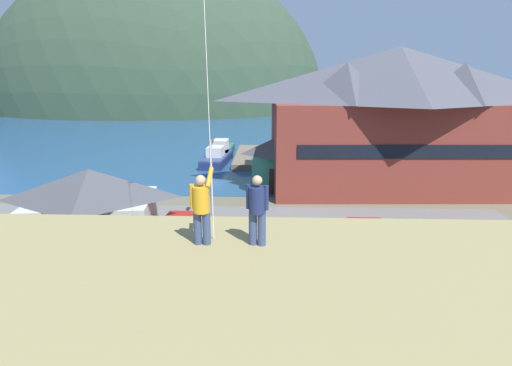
% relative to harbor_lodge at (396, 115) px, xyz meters
% --- Properties ---
extents(ground_plane, '(600.00, 600.00, 0.00)m').
position_rel_harbor_lodge_xyz_m(ground_plane, '(-13.59, -21.45, -6.76)').
color(ground_plane, '#66604C').
extents(parking_lot_pad, '(40.00, 20.00, 0.10)m').
position_rel_harbor_lodge_xyz_m(parking_lot_pad, '(-13.59, -16.45, -6.71)').
color(parking_lot_pad, slate).
rests_on(parking_lot_pad, ground).
extents(bay_water, '(360.00, 84.00, 0.03)m').
position_rel_harbor_lodge_xyz_m(bay_water, '(-13.59, 38.55, -6.74)').
color(bay_water, navy).
rests_on(bay_water, ground).
extents(far_hill_west_ridge, '(99.30, 65.45, 48.82)m').
position_rel_harbor_lodge_xyz_m(far_hill_west_ridge, '(-51.64, 90.78, -6.76)').
color(far_hill_west_ridge, '#334733').
rests_on(far_hill_west_ridge, ground).
extents(far_hill_east_peak, '(96.04, 73.88, 83.15)m').
position_rel_harbor_lodge_xyz_m(far_hill_east_peak, '(-44.51, 88.71, -6.76)').
color(far_hill_east_peak, '#334733').
rests_on(far_hill_east_peak, ground).
extents(harbor_lodge, '(23.63, 12.34, 12.66)m').
position_rel_harbor_lodge_xyz_m(harbor_lodge, '(0.00, 0.00, 0.00)').
color(harbor_lodge, brown).
rests_on(harbor_lodge, ground).
extents(storage_shed_near_lot, '(8.25, 6.53, 5.06)m').
position_rel_harbor_lodge_xyz_m(storage_shed_near_lot, '(-21.85, -15.09, -4.13)').
color(storage_shed_near_lot, beige).
rests_on(storage_shed_near_lot, ground).
extents(storage_shed_waterside, '(4.65, 4.76, 4.67)m').
position_rel_harbor_lodge_xyz_m(storage_shed_waterside, '(-10.88, -0.38, -4.34)').
color(storage_shed_waterside, '#338475').
rests_on(storage_shed_waterside, ground).
extents(wharf_dock, '(3.20, 12.81, 0.70)m').
position_rel_harbor_lodge_xyz_m(wharf_dock, '(-13.90, 12.73, -6.41)').
color(wharf_dock, '#70604C').
rests_on(wharf_dock, ground).
extents(moored_boat_wharfside, '(2.71, 7.91, 2.16)m').
position_rel_harbor_lodge_xyz_m(moored_boat_wharfside, '(-17.52, 14.92, -6.04)').
color(moored_boat_wharfside, '#23564C').
rests_on(moored_boat_wharfside, ground).
extents(moored_boat_outer_mooring, '(2.15, 6.01, 2.16)m').
position_rel_harbor_lodge_xyz_m(moored_boat_outer_mooring, '(-10.64, 11.12, -6.04)').
color(moored_boat_outer_mooring, '#23564C').
rests_on(moored_boat_outer_mooring, ground).
extents(moored_boat_inner_slip, '(3.15, 7.97, 2.16)m').
position_rel_harbor_lodge_xyz_m(moored_boat_inner_slip, '(-17.51, 9.84, -6.04)').
color(moored_boat_inner_slip, navy).
rests_on(moored_boat_inner_slip, ground).
extents(parked_car_mid_row_near, '(4.20, 2.06, 1.82)m').
position_rel_harbor_lodge_xyz_m(parked_car_mid_row_near, '(-11.89, -15.92, -5.69)').
color(parked_car_mid_row_near, silver).
rests_on(parked_car_mid_row_near, parking_lot_pad).
extents(parked_car_lone_by_shed, '(4.22, 2.09, 1.82)m').
position_rel_harbor_lodge_xyz_m(parked_car_lone_by_shed, '(-5.31, -14.81, -5.69)').
color(parked_car_lone_by_shed, red).
rests_on(parked_car_lone_by_shed, parking_lot_pad).
extents(parked_car_front_row_end, '(4.26, 2.16, 1.82)m').
position_rel_harbor_lodge_xyz_m(parked_car_front_row_end, '(1.85, -15.98, -5.69)').
color(parked_car_front_row_end, navy).
rests_on(parked_car_front_row_end, parking_lot_pad).
extents(parked_car_front_row_red, '(4.32, 2.29, 1.82)m').
position_rel_harbor_lodge_xyz_m(parked_car_front_row_red, '(-3.90, -21.66, -5.69)').
color(parked_car_front_row_red, '#9EA3A8').
rests_on(parked_car_front_row_red, parking_lot_pad).
extents(parked_car_back_row_right, '(4.35, 2.36, 1.82)m').
position_rel_harbor_lodge_xyz_m(parked_car_back_row_right, '(-18.72, -20.16, -5.69)').
color(parked_car_back_row_right, black).
rests_on(parked_car_back_row_right, parking_lot_pad).
extents(parked_car_mid_row_far, '(4.28, 2.21, 1.82)m').
position_rel_harbor_lodge_xyz_m(parked_car_mid_row_far, '(-9.28, -21.94, -5.69)').
color(parked_car_mid_row_far, slate).
rests_on(parked_car_mid_row_far, parking_lot_pad).
extents(parked_car_back_row_left, '(4.34, 2.33, 1.82)m').
position_rel_harbor_lodge_xyz_m(parked_car_back_row_left, '(-14.07, -21.75, -5.69)').
color(parked_car_back_row_left, silver).
rests_on(parked_car_back_row_left, parking_lot_pad).
extents(parked_car_mid_row_center, '(4.25, 2.15, 1.82)m').
position_rel_harbor_lodge_xyz_m(parked_car_mid_row_center, '(-16.50, -13.97, -5.69)').
color(parked_car_mid_row_center, red).
rests_on(parked_car_mid_row_center, parking_lot_pad).
extents(parked_car_corner_spot, '(4.23, 2.11, 1.82)m').
position_rel_harbor_lodge_xyz_m(parked_car_corner_spot, '(-23.99, -20.64, -5.69)').
color(parked_car_corner_spot, slate).
rests_on(parked_car_corner_spot, parking_lot_pad).
extents(parking_light_pole, '(0.24, 0.78, 6.03)m').
position_rel_harbor_lodge_xyz_m(parking_light_pole, '(-15.20, -10.89, -3.12)').
color(parking_light_pole, '#ADADB2').
rests_on(parking_light_pole, parking_lot_pad).
extents(person_kite_flyer, '(0.54, 0.65, 1.86)m').
position_rel_harbor_lodge_xyz_m(person_kite_flyer, '(-12.77, -29.67, 0.78)').
color(person_kite_flyer, '#384770').
rests_on(person_kite_flyer, grassy_hill_foreground).
extents(person_companion, '(0.54, 0.40, 1.74)m').
position_rel_harbor_lodge_xyz_m(person_companion, '(-11.42, -29.67, 0.77)').
color(person_companion, '#384770').
rests_on(person_companion, grassy_hill_foreground).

